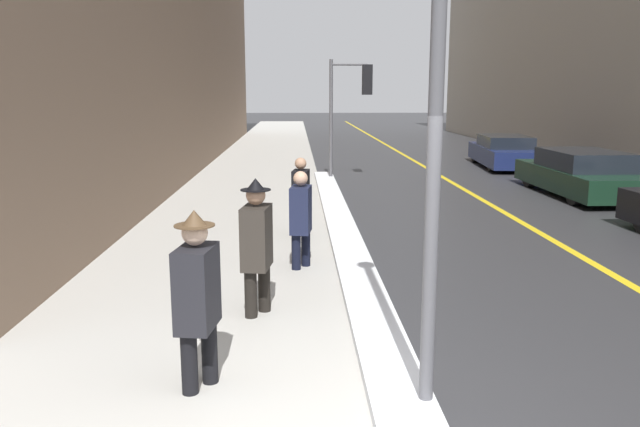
{
  "coord_description": "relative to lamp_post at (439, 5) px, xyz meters",
  "views": [
    {
      "loc": [
        -0.73,
        -4.36,
        2.68
      ],
      "look_at": [
        -0.4,
        4.0,
        1.05
      ],
      "focal_mm": 35.0,
      "sensor_mm": 36.0,
      "label": 1
    }
  ],
  "objects": [
    {
      "name": "sidewalk_slab",
      "position": [
        -2.37,
        14.48,
        -3.32
      ],
      "size": [
        4.0,
        80.0,
        0.01
      ],
      "color": "#B2AFA8",
      "rests_on": "ground"
    },
    {
      "name": "road_centre_stripe",
      "position": [
        3.63,
        14.48,
        -3.32
      ],
      "size": [
        0.16,
        80.0,
        0.0
      ],
      "color": "gold",
      "rests_on": "ground"
    },
    {
      "name": "snow_bank_curb",
      "position": [
        -0.2,
        6.65,
        -3.27
      ],
      "size": [
        0.57,
        17.64,
        0.12
      ],
      "color": "white",
      "rests_on": "ground"
    },
    {
      "name": "lamp_post",
      "position": [
        0.0,
        0.0,
        0.0
      ],
      "size": [
        0.28,
        0.28,
        5.65
      ],
      "color": "#515156",
      "rests_on": "ground"
    },
    {
      "name": "traffic_light_near",
      "position": [
        0.68,
        14.39,
        -0.68
      ],
      "size": [
        1.31,
        0.32,
        3.66
      ],
      "rotation": [
        0.0,
        0.0,
        0.02
      ],
      "color": "#515156",
      "rests_on": "ground"
    },
    {
      "name": "pedestrian_in_fedora",
      "position": [
        -1.98,
        0.48,
        -2.41
      ],
      "size": [
        0.37,
        0.55,
        1.67
      ],
      "rotation": [
        0.0,
        0.0,
        -1.71
      ],
      "color": "black",
      "rests_on": "ground"
    },
    {
      "name": "pedestrian_with_shoulder_bag",
      "position": [
        -1.57,
        2.42,
        -2.41
      ],
      "size": [
        0.37,
        0.75,
        1.69
      ],
      "rotation": [
        0.0,
        0.0,
        -1.71
      ],
      "color": "black",
      "rests_on": "ground"
    },
    {
      "name": "pedestrian_in_glasses",
      "position": [
        -1.02,
        4.45,
        -2.49
      ],
      "size": [
        0.35,
        0.53,
        1.51
      ],
      "rotation": [
        0.0,
        0.0,
        -1.71
      ],
      "color": "black",
      "rests_on": "ground"
    },
    {
      "name": "pedestrian_nearside",
      "position": [
        -1.0,
        6.6,
        -2.5
      ],
      "size": [
        0.35,
        0.52,
        1.5
      ],
      "rotation": [
        0.0,
        0.0,
        -1.71
      ],
      "color": "black",
      "rests_on": "ground"
    },
    {
      "name": "parked_car_dark_green",
      "position": [
        6.4,
        11.11,
        -2.76
      ],
      "size": [
        1.82,
        4.77,
        1.2
      ],
      "rotation": [
        0.0,
        0.0,
        1.57
      ],
      "color": "black",
      "rests_on": "ground"
    },
    {
      "name": "parked_car_navy",
      "position": [
        6.49,
        17.53,
        -2.77
      ],
      "size": [
        2.13,
        4.85,
        1.15
      ],
      "rotation": [
        0.0,
        0.0,
        1.48
      ],
      "color": "navy",
      "rests_on": "ground"
    }
  ]
}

